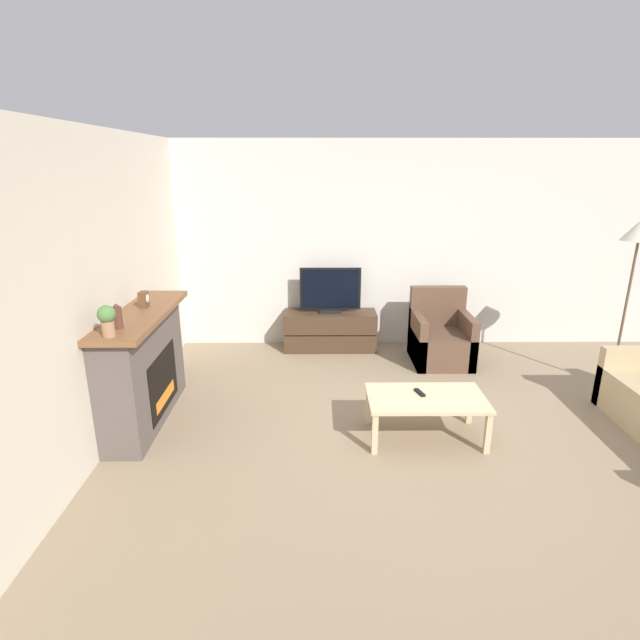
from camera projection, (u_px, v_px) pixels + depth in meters
name	position (u px, v px, depth m)	size (l,w,h in m)	color
ground_plane	(438.00, 448.00, 4.40)	(24.00, 24.00, 0.00)	#89755B
wall_back	(397.00, 246.00, 6.62)	(12.00, 0.06, 2.70)	beige
wall_left	(83.00, 301.00, 3.97)	(0.06, 12.00, 2.70)	beige
fireplace	(143.00, 366.00, 4.74)	(0.48, 1.60, 1.10)	#564C47
mantel_vase_left	(117.00, 317.00, 4.09)	(0.08, 0.08, 0.21)	#512D23
mantel_clock	(144.00, 299.00, 4.71)	(0.08, 0.11, 0.15)	brown
potted_plant	(107.00, 319.00, 3.88)	(0.14, 0.14, 0.26)	#936B4C
tv_stand	(330.00, 331.00, 6.67)	(1.22, 0.42, 0.52)	#422D1E
tv	(330.00, 292.00, 6.51)	(0.80, 0.18, 0.60)	black
armchair	(440.00, 339.00, 6.26)	(0.70, 0.76, 0.90)	brown
coffee_table	(426.00, 402.00, 4.47)	(1.05, 0.61, 0.41)	#CCB289
remote	(420.00, 392.00, 4.51)	(0.08, 0.16, 0.02)	black
floor_lamp	(638.00, 242.00, 5.12)	(0.35, 0.35, 1.86)	black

